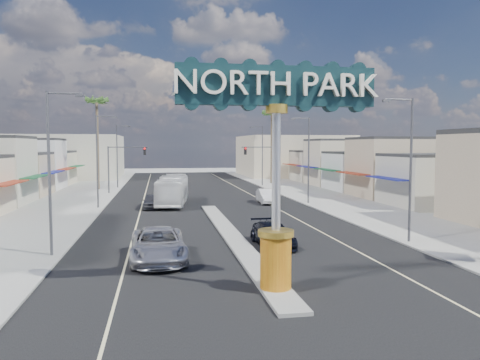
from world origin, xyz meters
name	(u,v)px	position (x,y,z in m)	size (l,w,h in m)	color
ground	(207,206)	(0.00, 30.00, 0.00)	(160.00, 160.00, 0.00)	gray
road	(207,206)	(0.00, 30.00, 0.01)	(20.00, 120.00, 0.01)	black
median_island	(232,235)	(0.00, 14.00, 0.08)	(1.30, 30.00, 0.16)	gray
sidewalk_left	(61,209)	(-14.00, 30.00, 0.06)	(8.00, 120.00, 0.12)	gray
sidewalk_right	(339,203)	(14.00, 30.00, 0.06)	(8.00, 120.00, 0.12)	gray
storefront_row_right	(373,168)	(24.00, 43.00, 3.00)	(12.00, 42.00, 6.00)	#B7B29E
backdrop_far_left	(65,157)	(-22.00, 75.00, 4.00)	(20.00, 20.00, 8.00)	#B7B29E
backdrop_far_right	(293,156)	(22.00, 75.00, 4.00)	(20.00, 20.00, 8.00)	beige
gateway_sign	(276,150)	(0.00, 1.98, 5.93)	(8.20, 1.50, 9.15)	#CA570F
traffic_signal_left	(123,160)	(-9.18, 43.99, 4.27)	(5.09, 0.45, 6.00)	#47474C
traffic_signal_right	(265,159)	(9.18, 43.99, 4.27)	(5.09, 0.45, 6.00)	#47474C
streetlight_l_near	(52,165)	(-10.43, 10.00, 5.07)	(2.03, 0.22, 9.00)	#47474C
streetlight_l_mid	(99,156)	(-10.43, 30.00, 5.07)	(2.03, 0.22, 9.00)	#47474C
streetlight_l_far	(118,153)	(-10.43, 52.00, 5.07)	(2.03, 0.22, 9.00)	#47474C
streetlight_r_near	(408,162)	(10.43, 10.00, 5.07)	(2.03, 0.22, 9.00)	#47474C
streetlight_r_mid	(307,156)	(10.43, 30.00, 5.07)	(2.03, 0.22, 9.00)	#47474C
streetlight_r_far	(261,152)	(10.43, 52.00, 5.07)	(2.03, 0.22, 9.00)	#47474C
palm_left_far	(97,106)	(-13.00, 50.00, 11.50)	(2.60, 2.60, 13.10)	brown
palm_right_mid	(272,117)	(13.00, 56.00, 10.60)	(2.60, 2.60, 12.10)	brown
palm_right_far	(275,109)	(15.00, 62.00, 12.39)	(2.60, 2.60, 14.10)	brown
suv_left	(158,245)	(-4.84, 8.17, 0.86)	(2.85, 6.18, 1.72)	silver
suv_right	(272,235)	(2.00, 10.69, 0.71)	(1.98, 4.87, 1.41)	black
car_parked_left	(151,201)	(-5.50, 29.23, 0.70)	(1.66, 4.12, 1.40)	#5E5E62
car_parked_right	(267,196)	(6.43, 31.30, 0.76)	(1.60, 4.59, 1.51)	silver
city_bus	(173,190)	(-3.37, 32.05, 1.50)	(2.52, 10.79, 3.00)	silver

